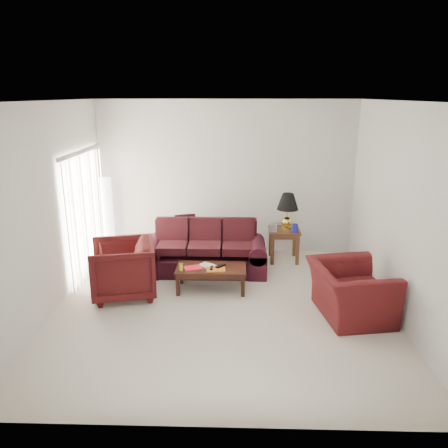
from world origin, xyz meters
name	(u,v)px	position (x,y,z in m)	size (l,w,h in m)	color
floor	(222,306)	(0.00, 0.00, 0.00)	(5.00, 5.00, 0.00)	beige
blinds	(86,214)	(-2.42, 1.30, 1.08)	(0.10, 2.00, 2.16)	silver
sofa	(205,248)	(-0.35, 1.36, 0.45)	(2.18, 0.94, 0.89)	black
throw_pillow	(185,224)	(-0.77, 2.00, 0.69)	(0.39, 0.11, 0.39)	black
end_table	(284,245)	(1.11, 1.96, 0.31)	(0.57, 0.57, 0.62)	#55231D
table_lamp	(287,211)	(1.16, 2.02, 0.96)	(0.41, 0.41, 0.68)	gold
clock	(273,228)	(0.88, 1.82, 0.69)	(0.14, 0.05, 0.14)	silver
blue_canister	(295,228)	(1.28, 1.75, 0.71)	(0.10, 0.10, 0.17)	#17189B
picture_frame	(277,222)	(0.98, 2.12, 0.71)	(0.14, 0.02, 0.18)	#B2B1B6
floor_lamp	(108,216)	(-2.32, 2.20, 0.79)	(0.26, 0.26, 1.57)	white
armchair_left	(123,269)	(-1.58, 0.35, 0.45)	(0.95, 0.98, 0.89)	#3B0D0E
armchair_right	(350,291)	(1.84, -0.22, 0.38)	(1.17, 1.02, 0.76)	#491012
coffee_table	(211,278)	(-0.20, 0.59, 0.20)	(1.13, 0.56, 0.39)	black
magazine_red	(193,268)	(-0.49, 0.53, 0.40)	(0.27, 0.20, 0.02)	red
magazine_white	(207,265)	(-0.27, 0.65, 0.40)	(0.25, 0.19, 0.01)	white
magazine_orange	(216,269)	(-0.12, 0.48, 0.40)	(0.29, 0.22, 0.02)	#B96315
remote_a	(212,268)	(-0.19, 0.50, 0.42)	(0.05, 0.15, 0.02)	black
remote_b	(220,266)	(-0.05, 0.57, 0.42)	(0.06, 0.19, 0.02)	black
yellow_glass	(181,267)	(-0.67, 0.44, 0.45)	(0.07, 0.07, 0.12)	gold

